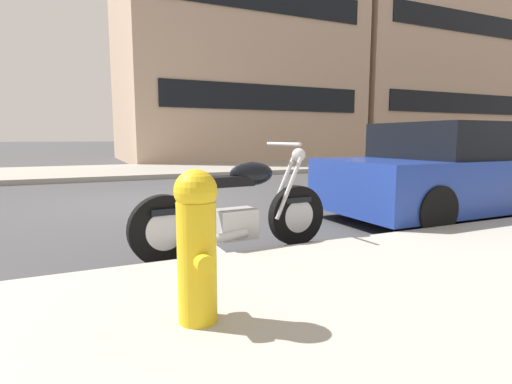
# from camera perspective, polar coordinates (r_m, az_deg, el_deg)

# --- Properties ---
(ground_plane) EXTENTS (260.00, 260.00, 0.00)m
(ground_plane) POSITION_cam_1_polar(r_m,az_deg,el_deg) (7.67, -14.27, -1.35)
(ground_plane) COLOR #3D3D3F
(sidewalk_far_curb) EXTENTS (120.00, 5.00, 0.14)m
(sidewalk_far_curb) POSITION_cam_1_polar(r_m,az_deg,el_deg) (19.35, 19.12, 3.99)
(sidewalk_far_curb) COLOR gray
(sidewalk_far_curb) RESTS_ON ground
(parking_stall_stripe) EXTENTS (0.12, 2.20, 0.01)m
(parking_stall_stripe) POSITION_cam_1_polar(r_m,az_deg,el_deg) (4.40, -6.15, -7.78)
(parking_stall_stripe) COLOR silver
(parking_stall_stripe) RESTS_ON ground
(parked_motorcycle) EXTENTS (2.13, 0.62, 1.13)m
(parked_motorcycle) POSITION_cam_1_polar(r_m,az_deg,el_deg) (4.06, -2.59, -2.78)
(parked_motorcycle) COLOR black
(parked_motorcycle) RESTS_ON ground
(parked_car_second_in_row) EXTENTS (4.03, 1.87, 1.39)m
(parked_car_second_in_row) POSITION_cam_1_polar(r_m,az_deg,el_deg) (6.73, 26.13, 2.41)
(parked_car_second_in_row) COLOR navy
(parked_car_second_in_row) RESTS_ON ground
(fire_hydrant) EXTENTS (0.24, 0.36, 0.86)m
(fire_hydrant) POSITION_cam_1_polar(r_m,az_deg,el_deg) (2.27, -8.39, -7.05)
(fire_hydrant) COLOR gold
(fire_hydrant) RESTS_ON sidewalk_near_curb
(townhouse_near_left) EXTENTS (11.28, 9.19, 13.32)m
(townhouse_near_left) POSITION_cam_1_polar(r_m,az_deg,el_deg) (22.98, -3.80, 21.48)
(townhouse_near_left) COLOR tan
(townhouse_near_left) RESTS_ON ground
(townhouse_far_uphill) EXTENTS (11.61, 11.50, 14.10)m
(townhouse_far_uphill) POSITION_cam_1_polar(r_m,az_deg,el_deg) (30.16, 18.08, 18.55)
(townhouse_far_uphill) COLOR tan
(townhouse_far_uphill) RESTS_ON ground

